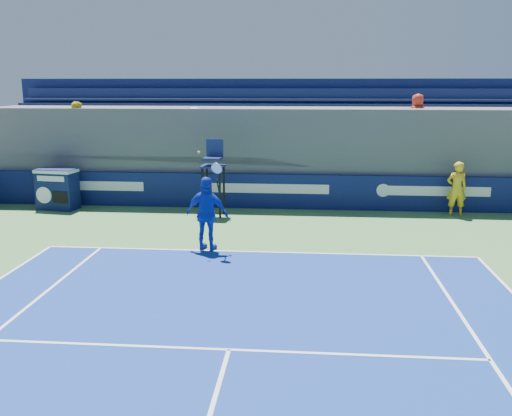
# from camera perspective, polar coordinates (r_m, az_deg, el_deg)

# --- Properties ---
(ball_person) EXTENTS (0.66, 0.44, 1.77)m
(ball_person) POSITION_cam_1_polar(r_m,az_deg,el_deg) (19.48, 19.42, 1.82)
(ball_person) COLOR yellow
(ball_person) RESTS_ON apron
(back_hoarding) EXTENTS (20.40, 0.21, 1.20)m
(back_hoarding) POSITION_cam_1_polar(r_m,az_deg,el_deg) (19.52, 1.42, 1.67)
(back_hoarding) COLOR #0D144A
(back_hoarding) RESTS_ON ground
(match_clock) EXTENTS (1.41, 0.90, 1.40)m
(match_clock) POSITION_cam_1_polar(r_m,az_deg,el_deg) (20.52, -19.25, 1.90)
(match_clock) COLOR #0E1747
(match_clock) RESTS_ON ground
(umpire_chair) EXTENTS (0.76, 0.76, 2.48)m
(umpire_chair) POSITION_cam_1_polar(r_m,az_deg,el_deg) (18.36, -4.29, 3.88)
(umpire_chair) COLOR black
(umpire_chair) RESTS_ON ground
(tennis_player) EXTENTS (1.20, 0.71, 2.57)m
(tennis_player) POSITION_cam_1_polar(r_m,az_deg,el_deg) (14.60, -4.90, -0.57)
(tennis_player) COLOR #1632B4
(tennis_player) RESTS_ON apron
(stadium_seating) EXTENTS (21.00, 4.05, 4.40)m
(stadium_seating) POSITION_cam_1_polar(r_m,az_deg,el_deg) (21.36, 1.72, 5.94)
(stadium_seating) COLOR #4C4C51
(stadium_seating) RESTS_ON ground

